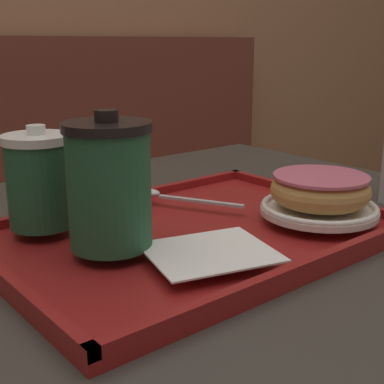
{
  "coord_description": "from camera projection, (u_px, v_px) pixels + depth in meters",
  "views": [
    {
      "loc": [
        -0.41,
        -0.48,
        0.98
      ],
      "look_at": [
        -0.01,
        0.01,
        0.81
      ],
      "focal_mm": 50.0,
      "sensor_mm": 36.0,
      "label": 1
    }
  ],
  "objects": [
    {
      "name": "spoon",
      "position": [
        165.0,
        195.0,
        0.77
      ],
      "size": [
        0.09,
        0.15,
        0.01
      ],
      "rotation": [
        0.0,
        0.0,
        2.05
      ],
      "color": "silver",
      "rests_on": "serving_tray"
    },
    {
      "name": "napkin_paper",
      "position": [
        210.0,
        252.0,
        0.57
      ],
      "size": [
        0.16,
        0.14,
        0.0
      ],
      "rotation": [
        0.0,
        0.0,
        -0.28
      ],
      "color": "white",
      "rests_on": "serving_tray"
    },
    {
      "name": "donut_chocolate_glazed",
      "position": [
        320.0,
        189.0,
        0.69
      ],
      "size": [
        0.13,
        0.13,
        0.04
      ],
      "color": "tan",
      "rests_on": "plate_with_chocolate_donut"
    },
    {
      "name": "cafe_table",
      "position": [
        202.0,
        360.0,
        0.72
      ],
      "size": [
        1.0,
        0.89,
        0.74
      ],
      "color": "#38332D",
      "rests_on": "ground_plane"
    },
    {
      "name": "coffee_cup_front",
      "position": [
        109.0,
        185.0,
        0.57
      ],
      "size": [
        0.1,
        0.1,
        0.15
      ],
      "color": "#235638",
      "rests_on": "serving_tray"
    },
    {
      "name": "serving_tray",
      "position": [
        192.0,
        235.0,
        0.67
      ],
      "size": [
        0.48,
        0.34,
        0.02
      ],
      "color": "maroon",
      "rests_on": "cafe_table"
    },
    {
      "name": "coffee_cup_rear",
      "position": [
        40.0,
        180.0,
        0.64
      ],
      "size": [
        0.08,
        0.08,
        0.12
      ],
      "color": "#235638",
      "rests_on": "serving_tray"
    },
    {
      "name": "booth_bench",
      "position": [
        77.0,
        275.0,
        1.59
      ],
      "size": [
        1.67,
        0.44,
        1.0
      ],
      "color": "brown",
      "rests_on": "ground_plane"
    },
    {
      "name": "plate_with_chocolate_donut",
      "position": [
        319.0,
        208.0,
        0.7
      ],
      "size": [
        0.15,
        0.15,
        0.01
      ],
      "color": "white",
      "rests_on": "serving_tray"
    }
  ]
}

